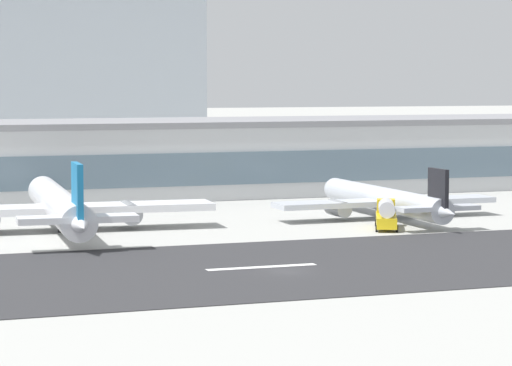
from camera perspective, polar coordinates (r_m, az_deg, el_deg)
name	(u,v)px	position (r m, az deg, el deg)	size (l,w,h in m)	color
ground_plane	(287,272)	(119.15, 1.50, -4.37)	(1400.00, 1400.00, 0.00)	#A8A8A3
runway_strip	(275,267)	(122.26, 0.94, -4.11)	(800.00, 36.56, 0.08)	#2D2D30
runway_centreline_dash_4	(262,267)	(121.75, 0.28, -4.13)	(12.00, 1.20, 0.01)	white
terminal_building	(146,158)	(199.20, -5.41, 1.24)	(182.62, 28.07, 12.78)	#B7BABC
airliner_blue_tail_gate_0	(60,207)	(152.06, -9.54, -1.17)	(40.46, 48.52, 10.12)	silver
airliner_black_tail_gate_1	(388,201)	(165.29, 6.48, -0.87)	(32.97, 39.02, 8.14)	silver
service_fuel_truck_1	(386,214)	(154.09, 6.39, -1.50)	(5.87, 8.82, 3.95)	gold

